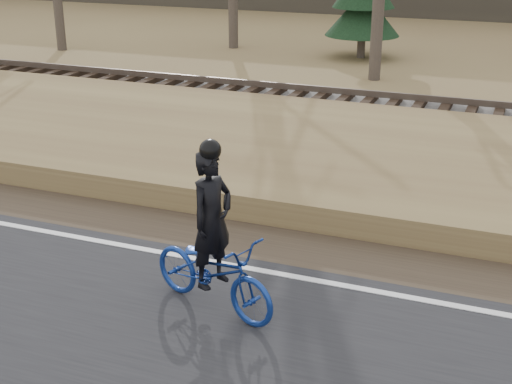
% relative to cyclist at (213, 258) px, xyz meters
% --- Properties ---
extents(ground, '(120.00, 120.00, 0.00)m').
position_rel_cyclist_xyz_m(ground, '(0.96, 0.95, -0.75)').
color(ground, olive).
rests_on(ground, ground).
extents(edge_line, '(120.00, 0.12, 0.01)m').
position_rel_cyclist_xyz_m(edge_line, '(0.96, 1.15, -0.69)').
color(edge_line, silver).
rests_on(edge_line, road).
extents(shoulder, '(120.00, 1.60, 0.04)m').
position_rel_cyclist_xyz_m(shoulder, '(0.96, 2.15, -0.73)').
color(shoulder, '#473A2B').
rests_on(shoulder, ground).
extents(embankment, '(120.00, 5.00, 0.44)m').
position_rel_cyclist_xyz_m(embankment, '(0.96, 5.15, -0.53)').
color(embankment, olive).
rests_on(embankment, ground).
extents(ballast, '(120.00, 3.00, 0.45)m').
position_rel_cyclist_xyz_m(ballast, '(0.96, 8.95, -0.53)').
color(ballast, slate).
rests_on(ballast, ground).
extents(railroad, '(120.00, 2.40, 0.29)m').
position_rel_cyclist_xyz_m(railroad, '(0.96, 8.95, -0.23)').
color(railroad, black).
rests_on(railroad, ballast).
extents(cyclist, '(2.03, 1.25, 2.21)m').
position_rel_cyclist_xyz_m(cyclist, '(0.00, 0.00, 0.00)').
color(cyclist, navy).
rests_on(cyclist, road).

